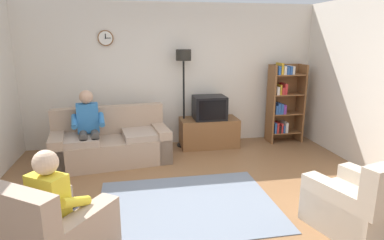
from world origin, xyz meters
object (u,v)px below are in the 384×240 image
(tv, at_px, (209,108))
(bookshelf, at_px, (283,102))
(armchair_near_bookshelf, at_px, (359,205))
(tv_stand, at_px, (209,132))
(couch, at_px, (111,144))
(armchair_near_window, at_px, (54,237))
(person_in_left_armchair, at_px, (58,201))
(person_on_couch, at_px, (88,124))
(floor_lamp, at_px, (184,71))

(tv, bearing_deg, bookshelf, 3.47)
(armchair_near_bookshelf, bearing_deg, tv_stand, 106.72)
(couch, distance_m, armchair_near_window, 2.63)
(person_in_left_armchair, bearing_deg, armchair_near_window, -125.37)
(armchair_near_bookshelf, bearing_deg, person_in_left_armchair, 178.63)
(couch, relative_size, tv, 3.33)
(bookshelf, bearing_deg, armchair_near_window, -139.74)
(armchair_near_bookshelf, bearing_deg, bookshelf, 79.11)
(tv, xyz_separation_m, person_on_couch, (-2.15, -0.57, -0.07))
(tv, distance_m, bookshelf, 1.54)
(tv, height_order, armchair_near_bookshelf, tv)
(armchair_near_bookshelf, distance_m, person_in_left_armchair, 3.09)
(armchair_near_window, relative_size, armchair_near_bookshelf, 1.10)
(person_on_couch, bearing_deg, bookshelf, 10.25)
(tv, height_order, bookshelf, bookshelf)
(armchair_near_window, bearing_deg, tv, 54.42)
(armchair_near_window, xyz_separation_m, person_in_left_armchair, (0.05, 0.07, 0.32))
(couch, xyz_separation_m, armchair_near_bookshelf, (2.74, -2.61, -0.02))
(couch, relative_size, bookshelf, 1.26)
(bookshelf, distance_m, person_on_couch, 3.75)
(tv_stand, relative_size, person_in_left_armchair, 0.98)
(armchair_near_bookshelf, bearing_deg, floor_lamp, 113.70)
(bookshelf, height_order, person_on_couch, bookshelf)
(tv, bearing_deg, person_on_couch, -165.06)
(couch, distance_m, tv_stand, 1.88)
(person_on_couch, bearing_deg, couch, 18.03)
(couch, bearing_deg, floor_lamp, 23.65)
(bookshelf, distance_m, person_in_left_armchair, 4.81)
(bookshelf, xyz_separation_m, person_in_left_armchair, (-3.68, -3.09, -0.21))
(tv, height_order, person_on_couch, person_on_couch)
(bookshelf, relative_size, person_on_couch, 1.28)
(floor_lamp, height_order, armchair_near_window, floor_lamp)
(tv_stand, relative_size, tv, 1.83)
(floor_lamp, relative_size, armchair_near_bookshelf, 1.72)
(floor_lamp, distance_m, armchair_near_window, 3.81)
(tv, distance_m, armchair_near_bookshelf, 3.24)
(tv_stand, xyz_separation_m, armchair_near_window, (-2.20, -3.09, 0.01))
(tv, relative_size, armchair_near_bookshelf, 0.56)
(tv_stand, distance_m, person_in_left_armchair, 3.72)
(tv, relative_size, person_in_left_armchair, 0.54)
(tv_stand, distance_m, bookshelf, 1.63)
(floor_lamp, xyz_separation_m, armchair_near_bookshelf, (1.40, -3.19, -1.16))
(couch, xyz_separation_m, tv, (1.81, 0.46, 0.46))
(floor_lamp, relative_size, person_in_left_armchair, 1.65)
(person_on_couch, bearing_deg, tv_stand, 15.55)
(couch, distance_m, person_on_couch, 0.52)
(tv, distance_m, person_in_left_armchair, 3.69)
(bookshelf, height_order, floor_lamp, floor_lamp)
(bookshelf, bearing_deg, tv_stand, -177.44)
(couch, bearing_deg, armchair_near_bookshelf, -43.52)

